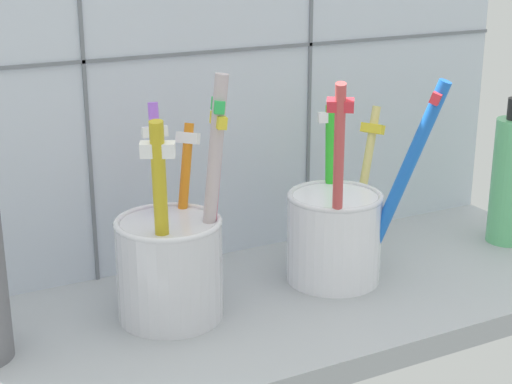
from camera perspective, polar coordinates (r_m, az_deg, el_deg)
counter_slab at (r=67.82cm, az=0.57°, el=-8.52°), size 64.00×22.00×2.00cm
tile_wall_back at (r=71.89cm, az=-4.01°, el=10.98°), size 64.00×2.20×45.00cm
toothbrush_cup_left at (r=63.63cm, az=-5.92°, el=-4.72°), size 8.76×8.57×19.31cm
toothbrush_cup_right at (r=70.30cm, az=5.70°, el=-2.66°), size 11.39×11.67×18.68cm
soap_bottle at (r=81.61cm, az=17.50°, el=0.93°), size 3.88×3.88×14.19cm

